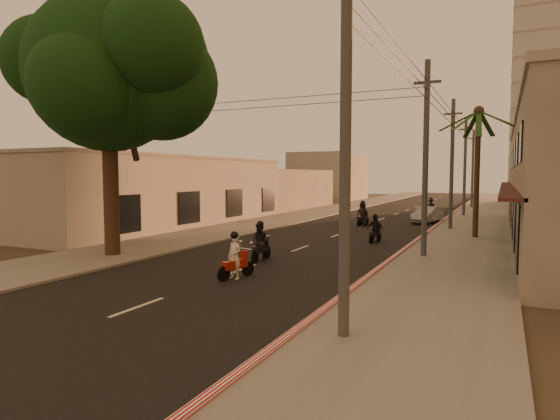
{
  "coord_description": "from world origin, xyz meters",
  "views": [
    {
      "loc": [
        9.44,
        -14.19,
        3.83
      ],
      "look_at": [
        -0.1,
        5.76,
        2.17
      ],
      "focal_mm": 30.0,
      "sensor_mm": 36.0,
      "label": 1
    }
  ],
  "objects_px": {
    "scooter_mid_a": "(261,243)",
    "parked_car": "(427,215)",
    "broadleaf_tree": "(117,73)",
    "palm_tree": "(479,119)",
    "scooter_far_b": "(431,206)",
    "scooter_red": "(235,258)",
    "scooter_mid_b": "(375,230)",
    "scooter_far_a": "(363,215)"
  },
  "relations": [
    {
      "from": "scooter_mid_a",
      "to": "parked_car",
      "type": "relative_size",
      "value": 0.45
    },
    {
      "from": "broadleaf_tree",
      "to": "scooter_mid_a",
      "type": "relative_size",
      "value": 6.52
    },
    {
      "from": "palm_tree",
      "to": "scooter_far_b",
      "type": "distance_m",
      "value": 19.58
    },
    {
      "from": "scooter_red",
      "to": "scooter_far_b",
      "type": "relative_size",
      "value": 1.08
    },
    {
      "from": "scooter_mid_a",
      "to": "scooter_mid_b",
      "type": "bearing_deg",
      "value": 65.5
    },
    {
      "from": "scooter_mid_a",
      "to": "scooter_far_a",
      "type": "relative_size",
      "value": 0.94
    },
    {
      "from": "parked_car",
      "to": "scooter_far_b",
      "type": "bearing_deg",
      "value": 106.94
    },
    {
      "from": "scooter_mid_b",
      "to": "parked_car",
      "type": "relative_size",
      "value": 0.41
    },
    {
      "from": "broadleaf_tree",
      "to": "palm_tree",
      "type": "relative_size",
      "value": 1.48
    },
    {
      "from": "scooter_mid_a",
      "to": "scooter_far_a",
      "type": "distance_m",
      "value": 15.85
    },
    {
      "from": "scooter_mid_a",
      "to": "scooter_mid_b",
      "type": "relative_size",
      "value": 1.1
    },
    {
      "from": "scooter_red",
      "to": "parked_car",
      "type": "relative_size",
      "value": 0.43
    },
    {
      "from": "scooter_far_a",
      "to": "palm_tree",
      "type": "bearing_deg",
      "value": -17.63
    },
    {
      "from": "scooter_far_a",
      "to": "scooter_far_b",
      "type": "xyz_separation_m",
      "value": [
        2.99,
        14.02,
        -0.12
      ]
    },
    {
      "from": "scooter_red",
      "to": "scooter_mid_b",
      "type": "distance_m",
      "value": 11.63
    },
    {
      "from": "scooter_red",
      "to": "scooter_mid_a",
      "type": "distance_m",
      "value": 3.63
    },
    {
      "from": "scooter_mid_b",
      "to": "scooter_far_b",
      "type": "height_order",
      "value": "scooter_mid_b"
    },
    {
      "from": "broadleaf_tree",
      "to": "scooter_red",
      "type": "bearing_deg",
      "value": -13.32
    },
    {
      "from": "palm_tree",
      "to": "parked_car",
      "type": "relative_size",
      "value": 1.97
    },
    {
      "from": "broadleaf_tree",
      "to": "scooter_far_a",
      "type": "distance_m",
      "value": 20.35
    },
    {
      "from": "scooter_mid_a",
      "to": "scooter_far_a",
      "type": "xyz_separation_m",
      "value": [
        0.23,
        15.85,
        0.05
      ]
    },
    {
      "from": "scooter_far_b",
      "to": "broadleaf_tree",
      "type": "bearing_deg",
      "value": -90.18
    },
    {
      "from": "palm_tree",
      "to": "scooter_mid_b",
      "type": "distance_m",
      "value": 9.15
    },
    {
      "from": "broadleaf_tree",
      "to": "scooter_far_a",
      "type": "bearing_deg",
      "value": 69.38
    },
    {
      "from": "scooter_far_a",
      "to": "parked_car",
      "type": "distance_m",
      "value": 5.98
    },
    {
      "from": "scooter_red",
      "to": "parked_car",
      "type": "bearing_deg",
      "value": 96.68
    },
    {
      "from": "scooter_far_a",
      "to": "scooter_far_b",
      "type": "relative_size",
      "value": 1.2
    },
    {
      "from": "scooter_mid_a",
      "to": "palm_tree",
      "type": "bearing_deg",
      "value": 53.18
    },
    {
      "from": "broadleaf_tree",
      "to": "palm_tree",
      "type": "height_order",
      "value": "broadleaf_tree"
    },
    {
      "from": "scooter_mid_b",
      "to": "scooter_far_b",
      "type": "relative_size",
      "value": 1.03
    },
    {
      "from": "broadleaf_tree",
      "to": "scooter_far_b",
      "type": "height_order",
      "value": "broadleaf_tree"
    },
    {
      "from": "palm_tree",
      "to": "scooter_red",
      "type": "relative_size",
      "value": 4.61
    },
    {
      "from": "palm_tree",
      "to": "scooter_mid_b",
      "type": "bearing_deg",
      "value": -140.32
    },
    {
      "from": "scooter_mid_a",
      "to": "parked_car",
      "type": "distance_m",
      "value": 20.73
    },
    {
      "from": "scooter_red",
      "to": "scooter_mid_a",
      "type": "relative_size",
      "value": 0.96
    },
    {
      "from": "palm_tree",
      "to": "scooter_far_b",
      "type": "height_order",
      "value": "palm_tree"
    },
    {
      "from": "palm_tree",
      "to": "parked_car",
      "type": "height_order",
      "value": "palm_tree"
    },
    {
      "from": "palm_tree",
      "to": "scooter_mid_b",
      "type": "height_order",
      "value": "palm_tree"
    },
    {
      "from": "scooter_mid_b",
      "to": "palm_tree",
      "type": "bearing_deg",
      "value": 46.67
    },
    {
      "from": "palm_tree",
      "to": "broadleaf_tree",
      "type": "bearing_deg",
      "value": -136.52
    },
    {
      "from": "palm_tree",
      "to": "parked_car",
      "type": "bearing_deg",
      "value": 115.64
    },
    {
      "from": "scooter_mid_b",
      "to": "scooter_far_a",
      "type": "height_order",
      "value": "scooter_far_a"
    }
  ]
}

